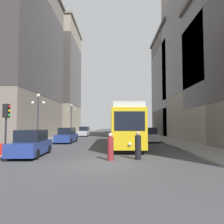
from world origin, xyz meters
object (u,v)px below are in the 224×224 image
object	(u,v)px
lamp_post_left_near	(38,111)
lamp_post_left_far	(71,115)
streetcar	(123,125)
parked_car_right_far	(149,135)
pedestrian_crossing_far	(138,146)
parked_car_left_far	(67,136)
fire_hydrant	(2,149)
parked_car_left_near	(31,144)
parked_car_left_mid	(84,132)
traffic_light_near_left	(6,116)
pedestrian_crossing_near	(110,148)
transit_bus	(136,126)

from	to	relation	value
lamp_post_left_near	lamp_post_left_far	bearing A→B (deg)	90.00
streetcar	parked_car_right_far	distance (m)	5.87
pedestrian_crossing_far	lamp_post_left_near	world-z (taller)	lamp_post_left_near
parked_car_left_far	fire_hydrant	xyz separation A→B (m)	(-1.77, -11.55, -0.32)
lamp_post_left_far	fire_hydrant	xyz separation A→B (m)	(0.13, -23.25, -3.34)
parked_car_left_far	lamp_post_left_near	size ratio (longest dim) A/B	0.97
parked_car_left_near	parked_car_left_far	bearing A→B (deg)	86.84
parked_car_left_near	fire_hydrant	size ratio (longest dim) A/B	6.32
parked_car_left_mid	parked_car_left_far	distance (m)	14.80
parked_car_left_near	parked_car_left_mid	world-z (taller)	same
parked_car_left_near	fire_hydrant	xyz separation A→B (m)	(-1.77, -0.54, -0.32)
lamp_post_left_far	parked_car_left_mid	bearing A→B (deg)	58.45
traffic_light_near_left	lamp_post_left_far	size ratio (longest dim) A/B	0.61
lamp_post_left_near	fire_hydrant	world-z (taller)	lamp_post_left_near
parked_car_left_far	fire_hydrant	distance (m)	11.69
parked_car_left_near	lamp_post_left_near	xyz separation A→B (m)	(-1.90, 6.33, 2.72)
parked_car_left_near	lamp_post_left_far	xyz separation A→B (m)	(-1.90, 22.70, 3.02)
parked_car_left_near	fire_hydrant	bearing A→B (deg)	-166.05
traffic_light_near_left	fire_hydrant	xyz separation A→B (m)	(-0.09, -0.27, -2.29)
parked_car_left_near	pedestrian_crossing_near	world-z (taller)	parked_car_left_near
transit_bus	lamp_post_left_far	size ratio (longest dim) A/B	1.97
pedestrian_crossing_far	lamp_post_left_near	bearing A→B (deg)	96.19
pedestrian_crossing_near	lamp_post_left_far	xyz separation A→B (m)	(-7.48, 24.50, 3.09)
pedestrian_crossing_far	lamp_post_left_far	distance (m)	25.98
streetcar	lamp_post_left_far	xyz separation A→B (m)	(-8.66, 15.18, 1.76)
pedestrian_crossing_far	parked_car_right_far	bearing A→B (deg)	34.40
parked_car_right_far	parked_car_left_far	size ratio (longest dim) A/B	0.98
parked_car_left_far	lamp_post_left_near	bearing A→B (deg)	-111.22
lamp_post_left_far	parked_car_left_far	bearing A→B (deg)	-80.77
parked_car_left_far	parked_car_right_far	bearing A→B (deg)	7.40
parked_car_left_far	pedestrian_crossing_far	xyz separation A→B (m)	(7.31, -12.41, -0.03)
transit_bus	parked_car_left_far	distance (m)	19.14
streetcar	parked_car_right_far	xyz separation A→B (m)	(3.38, 4.63, -1.26)
streetcar	pedestrian_crossing_far	world-z (taller)	streetcar
transit_bus	pedestrian_crossing_near	world-z (taller)	transit_bus
pedestrian_crossing_far	parked_car_left_far	bearing A→B (deg)	76.73
traffic_light_near_left	streetcar	bearing A→B (deg)	42.71
parked_car_left_near	pedestrian_crossing_far	bearing A→B (deg)	-14.00
transit_bus	pedestrian_crossing_far	size ratio (longest dim) A/B	6.37
parked_car_right_far	lamp_post_left_far	bearing A→B (deg)	-42.02
lamp_post_left_far	parked_car_right_far	bearing A→B (deg)	-41.21
transit_bus	fire_hydrant	size ratio (longest dim) A/B	14.88
pedestrian_crossing_near	fire_hydrant	distance (m)	7.46
parked_car_right_far	parked_car_left_far	world-z (taller)	same
parked_car_left_mid	fire_hydrant	size ratio (longest dim) A/B	6.07
pedestrian_crossing_near	traffic_light_near_left	xyz separation A→B (m)	(-7.26, 1.52, 2.04)
parked_car_left_mid	traffic_light_near_left	bearing A→B (deg)	-91.86
parked_car_right_far	fire_hydrant	bearing A→B (deg)	46.00
parked_car_left_far	pedestrian_crossing_near	distance (m)	13.96
streetcar	parked_car_left_near	bearing A→B (deg)	-133.07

